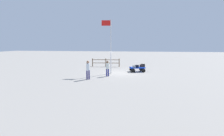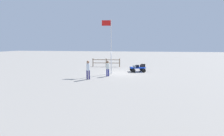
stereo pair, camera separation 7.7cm
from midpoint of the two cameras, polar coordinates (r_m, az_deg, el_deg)
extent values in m
plane|color=gray|center=(20.32, 2.91, -1.56)|extent=(120.00, 120.00, 0.00)
cube|color=#0B34C8|center=(21.19, 8.09, 0.13)|extent=(1.97, 1.46, 0.10)
cube|color=#0B34C8|center=(21.00, 5.90, 0.10)|extent=(0.34, 0.96, 0.10)
cylinder|color=black|center=(20.57, 6.78, -0.85)|extent=(0.47, 0.24, 0.45)
cylinder|color=black|center=(21.60, 6.15, -0.44)|extent=(0.47, 0.24, 0.45)
cylinder|color=black|center=(20.88, 10.07, -0.79)|extent=(0.47, 0.24, 0.45)
cylinder|color=black|center=(21.89, 9.30, -0.38)|extent=(0.47, 0.24, 0.45)
cube|color=gray|center=(20.84, 7.29, 0.53)|extent=(0.58, 0.39, 0.27)
cube|color=black|center=(21.53, 9.84, 0.82)|extent=(0.52, 0.34, 0.35)
cube|color=#372B23|center=(21.44, 9.53, 0.71)|extent=(0.53, 0.45, 0.29)
cube|color=black|center=(20.84, 7.96, 0.56)|extent=(0.46, 0.32, 0.30)
cylinder|color=navy|center=(18.14, -1.32, -1.48)|extent=(0.14, 0.14, 0.75)
cylinder|color=navy|center=(18.04, -1.86, -1.53)|extent=(0.14, 0.14, 0.75)
cylinder|color=silver|center=(17.99, -1.60, 0.64)|extent=(0.45, 0.45, 0.61)
sphere|color=#8B6247|center=(17.94, -1.60, 1.98)|extent=(0.24, 0.24, 0.24)
cylinder|color=navy|center=(16.60, -7.58, -2.23)|extent=(0.14, 0.14, 0.85)
cylinder|color=navy|center=(16.66, -8.24, -2.20)|extent=(0.14, 0.14, 0.85)
cylinder|color=silver|center=(16.52, -7.96, 0.35)|extent=(0.31, 0.31, 0.65)
sphere|color=#8F654D|center=(16.47, -7.99, 1.92)|extent=(0.26, 0.26, 0.26)
cylinder|color=silver|center=(19.47, -0.47, 6.84)|extent=(0.10, 0.10, 5.95)
cube|color=red|center=(19.70, -2.06, 14.38)|extent=(0.96, 0.17, 0.58)
cylinder|color=brown|center=(25.72, 2.25, 1.73)|extent=(0.12, 0.12, 1.19)
cylinder|color=brown|center=(25.89, -2.13, 1.77)|extent=(0.12, 0.12, 1.19)
cylinder|color=brown|center=(26.21, -6.42, 1.80)|extent=(0.12, 0.12, 1.19)
cube|color=brown|center=(25.85, -2.13, 2.69)|extent=(3.95, 0.40, 0.08)
cube|color=brown|center=(25.89, -2.13, 1.64)|extent=(3.95, 0.40, 0.08)
camera|label=1|loc=(0.04, -90.15, -0.02)|focal=28.20mm
camera|label=2|loc=(0.04, 89.85, 0.02)|focal=28.20mm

